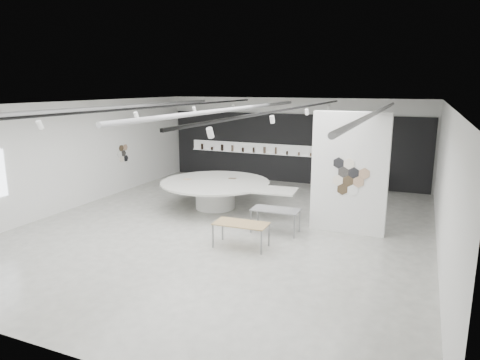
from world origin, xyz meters
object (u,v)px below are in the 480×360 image
at_px(sample_table_stone, 276,211).
at_px(kitchen_counter, 361,179).
at_px(sample_table_wood, 241,225).
at_px(display_island, 217,191).
at_px(partition_column, 349,173).

distance_m(sample_table_stone, kitchen_counter, 6.66).
xyz_separation_m(sample_table_wood, sample_table_stone, (0.48, 1.51, 0.03)).
bearing_deg(display_island, sample_table_stone, -35.61).
distance_m(sample_table_wood, sample_table_stone, 1.59).
bearing_deg(sample_table_stone, display_island, 149.25).
distance_m(partition_column, display_island, 4.89).
height_order(partition_column, sample_table_stone, partition_column).
distance_m(partition_column, kitchen_counter, 5.70).
height_order(partition_column, sample_table_wood, partition_column).
relative_size(partition_column, sample_table_stone, 2.52).
height_order(sample_table_wood, kitchen_counter, kitchen_counter).
distance_m(display_island, sample_table_stone, 3.20).
height_order(partition_column, kitchen_counter, partition_column).
height_order(display_island, kitchen_counter, kitchen_counter).
bearing_deg(sample_table_wood, kitchen_counter, 75.42).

